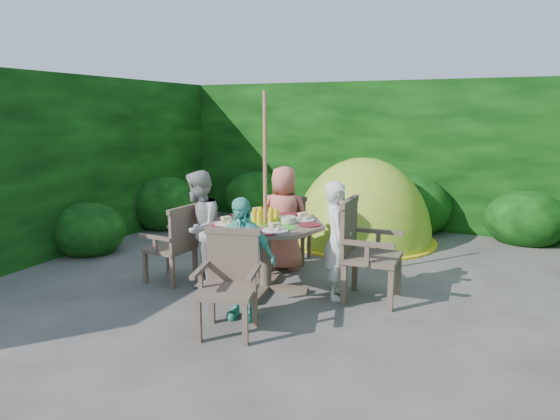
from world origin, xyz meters
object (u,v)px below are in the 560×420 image
at_px(parasol_pole, 265,194).
at_px(garden_chair_left, 175,243).
at_px(garden_chair_front, 229,281).
at_px(child_back, 284,218).
at_px(garden_chair_back, 290,228).
at_px(child_left, 199,228).
at_px(patio_table, 266,233).
at_px(child_right, 337,240).
at_px(garden_chair_right, 364,249).
at_px(child_front, 241,258).
at_px(dome_tent, 361,241).

bearing_deg(parasol_pole, garden_chair_left, -170.45).
distance_m(garden_chair_front, child_back, 1.91).
distance_m(parasol_pole, child_back, 0.91).
xyz_separation_m(garden_chair_back, garden_chair_front, (0.32, -2.18, 0.00)).
relative_size(garden_chair_back, child_left, 0.67).
distance_m(patio_table, child_left, 0.80).
xyz_separation_m(garden_chair_front, child_right, (0.64, 1.21, 0.16)).
bearing_deg(garden_chair_right, parasol_pole, 97.34).
bearing_deg(parasol_pole, child_right, 8.61).
relative_size(garden_chair_left, garden_chair_front, 0.99).
xyz_separation_m(patio_table, garden_chair_right, (1.07, 0.17, -0.10)).
height_order(patio_table, garden_chair_left, patio_table).
height_order(parasol_pole, garden_chair_left, parasol_pole).
bearing_deg(garden_chair_back, child_left, 53.93).
relative_size(child_front, dome_tent, 0.45).
bearing_deg(patio_table, child_right, 8.53).
relative_size(parasol_pole, garden_chair_back, 2.48).
bearing_deg(garden_chair_right, child_right, 98.92).
bearing_deg(child_left, garden_chair_front, 22.67).
distance_m(patio_table, child_back, 0.80).
xyz_separation_m(garden_chair_right, dome_tent, (-0.65, 2.40, -0.56)).
xyz_separation_m(garden_chair_front, child_back, (-0.28, 1.88, 0.19)).
bearing_deg(garden_chair_back, patio_table, 90.17).
height_order(garden_chair_left, child_right, child_right).
xyz_separation_m(garden_chair_right, child_left, (-1.87, -0.29, 0.11)).
distance_m(patio_table, parasol_pole, 0.44).
bearing_deg(child_back, garden_chair_right, 137.99).
height_order(patio_table, child_back, child_back).
distance_m(child_left, child_front, 1.13).
distance_m(garden_chair_back, child_right, 1.37).
xyz_separation_m(garden_chair_front, child_left, (-0.95, 0.97, 0.19)).
height_order(parasol_pole, garden_chair_front, parasol_pole).
bearing_deg(parasol_pole, dome_tent, 80.59).
bearing_deg(child_right, dome_tent, -11.15).
distance_m(garden_chair_left, dome_tent, 3.18).
relative_size(patio_table, child_front, 1.27).
xyz_separation_m(patio_table, child_back, (-0.12, 0.79, 0.01)).
bearing_deg(child_right, child_front, 123.99).
xyz_separation_m(garden_chair_left, child_front, (1.21, -0.61, 0.13)).
height_order(parasol_pole, child_front, parasol_pole).
height_order(garden_chair_back, child_right, child_right).
bearing_deg(child_back, garden_chair_front, 83.66).
distance_m(patio_table, child_right, 0.80).
relative_size(garden_chair_back, child_right, 0.70).
bearing_deg(child_back, parasol_pole, 83.94).
xyz_separation_m(garden_chair_right, child_right, (-0.28, -0.05, 0.08)).
bearing_deg(garden_chair_front, patio_table, 82.65).
bearing_deg(garden_chair_left, parasol_pole, 104.32).
relative_size(parasol_pole, child_right, 1.73).
bearing_deg(dome_tent, garden_chair_left, -102.51).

